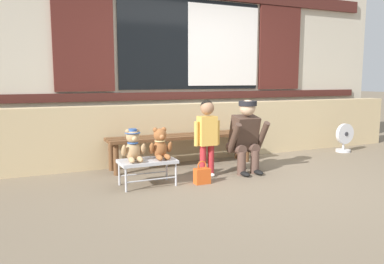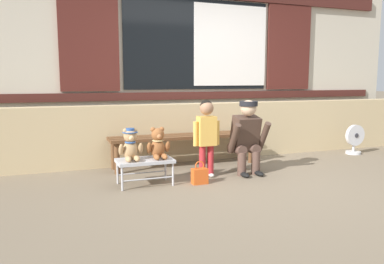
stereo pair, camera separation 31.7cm
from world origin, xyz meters
The scene contains 11 objects.
ground_plane centered at (0.00, 0.00, 0.00)m, with size 60.00×60.00×0.00m, color #756651.
brick_low_wall centered at (0.00, 1.43, 0.42)m, with size 7.34×0.25×0.85m, color tan.
shop_facade centered at (0.00, 1.94, 1.78)m, with size 7.49×0.26×3.55m.
wooden_bench_long centered at (-0.51, 1.06, 0.37)m, with size 2.10×0.40×0.44m.
small_display_bench centered at (-1.26, 0.30, 0.27)m, with size 0.64×0.36×0.30m.
teddy_bear_with_hat centered at (-1.42, 0.30, 0.47)m, with size 0.28×0.27×0.36m.
teddy_bear_plain centered at (-1.10, 0.30, 0.46)m, with size 0.28×0.26×0.36m.
child_standing centered at (-0.46, 0.38, 0.59)m, with size 0.35×0.18×0.96m.
adult_crouching centered at (0.09, 0.37, 0.48)m, with size 0.50×0.49×0.95m.
handbag_on_ground centered at (-0.66, 0.12, 0.10)m, with size 0.18×0.11×0.27m.
floor_fan centered at (2.36, 0.90, 0.24)m, with size 0.34×0.24×0.48m.
Camera 1 is at (-2.55, -3.79, 1.21)m, focal length 35.77 mm.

